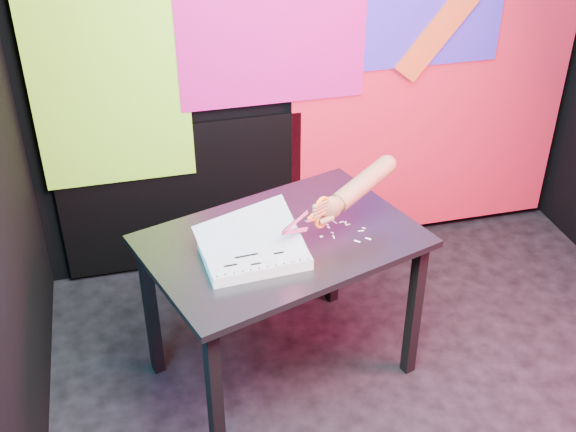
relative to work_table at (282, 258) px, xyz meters
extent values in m
cube|color=black|center=(0.43, 0.97, 0.70)|extent=(3.00, 0.01, 2.70)
cube|color=red|center=(1.08, 0.94, 0.20)|extent=(1.60, 0.02, 1.60)
cube|color=#C11177|center=(0.18, 0.92, 0.70)|extent=(0.95, 0.02, 0.80)
cube|color=#8FF42B|center=(-0.62, 0.93, 0.45)|extent=(0.75, 0.02, 1.00)
cube|color=black|center=(-0.32, 0.94, -0.20)|extent=(1.30, 0.02, 0.85)
cube|color=black|center=(-0.38, -0.45, -0.29)|extent=(0.06, 0.06, 0.72)
cube|color=black|center=(-0.57, 0.14, -0.29)|extent=(0.06, 0.06, 0.72)
cube|color=black|center=(0.57, -0.14, -0.29)|extent=(0.06, 0.06, 0.72)
cube|color=black|center=(0.38, 0.45, -0.29)|extent=(0.06, 0.06, 0.72)
cube|color=#3A3A3A|center=(0.00, 0.00, 0.08)|extent=(1.29, 1.05, 0.03)
cube|color=beige|center=(-0.14, -0.11, 0.12)|extent=(0.42, 0.32, 0.05)
cube|color=white|center=(-0.14, -0.11, 0.15)|extent=(0.42, 0.32, 0.00)
cube|color=white|center=(-0.14, -0.11, 0.15)|extent=(0.42, 0.30, 0.12)
cube|color=white|center=(-0.15, -0.09, 0.18)|extent=(0.44, 0.29, 0.21)
cylinder|color=black|center=(-0.32, -0.26, 0.15)|extent=(0.01, 0.01, 0.00)
cylinder|color=black|center=(-0.28, -0.25, 0.15)|extent=(0.01, 0.01, 0.00)
cylinder|color=black|center=(-0.25, -0.25, 0.15)|extent=(0.01, 0.01, 0.00)
cylinder|color=black|center=(-0.22, -0.25, 0.15)|extent=(0.01, 0.01, 0.00)
cylinder|color=black|center=(-0.18, -0.25, 0.15)|extent=(0.01, 0.01, 0.00)
cylinder|color=black|center=(-0.15, -0.24, 0.15)|extent=(0.01, 0.01, 0.00)
cylinder|color=black|center=(-0.12, -0.24, 0.15)|extent=(0.01, 0.01, 0.00)
cylinder|color=black|center=(-0.08, -0.24, 0.15)|extent=(0.01, 0.01, 0.00)
cylinder|color=black|center=(-0.05, -0.24, 0.15)|extent=(0.01, 0.01, 0.00)
cylinder|color=black|center=(-0.02, -0.24, 0.15)|extent=(0.01, 0.01, 0.00)
cylinder|color=black|center=(0.02, -0.23, 0.15)|extent=(0.01, 0.01, 0.00)
cylinder|color=black|center=(0.05, -0.23, 0.15)|extent=(0.01, 0.01, 0.00)
cylinder|color=black|center=(-0.33, 0.01, 0.15)|extent=(0.01, 0.01, 0.00)
cylinder|color=black|center=(-0.30, 0.02, 0.15)|extent=(0.01, 0.01, 0.00)
cylinder|color=black|center=(-0.27, 0.02, 0.15)|extent=(0.01, 0.01, 0.00)
cylinder|color=black|center=(-0.23, 0.02, 0.15)|extent=(0.01, 0.01, 0.00)
cylinder|color=black|center=(-0.20, 0.02, 0.15)|extent=(0.01, 0.01, 0.00)
cylinder|color=black|center=(-0.17, 0.03, 0.15)|extent=(0.01, 0.01, 0.00)
cylinder|color=black|center=(-0.14, 0.03, 0.15)|extent=(0.01, 0.01, 0.00)
cylinder|color=black|center=(-0.10, 0.03, 0.15)|extent=(0.01, 0.01, 0.00)
cylinder|color=black|center=(-0.07, 0.03, 0.15)|extent=(0.01, 0.01, 0.00)
cylinder|color=black|center=(-0.04, 0.03, 0.15)|extent=(0.01, 0.01, 0.00)
cylinder|color=black|center=(0.00, 0.04, 0.15)|extent=(0.01, 0.01, 0.00)
cylinder|color=black|center=(0.03, 0.04, 0.15)|extent=(0.01, 0.01, 0.00)
cube|color=black|center=(-0.24, -0.06, 0.15)|extent=(0.07, 0.02, 0.00)
cube|color=black|center=(-0.12, -0.08, 0.15)|extent=(0.05, 0.01, 0.00)
cube|color=black|center=(-0.18, -0.15, 0.15)|extent=(0.10, 0.02, 0.00)
cube|color=black|center=(-0.05, -0.17, 0.15)|extent=(0.04, 0.01, 0.00)
cube|color=black|center=(-0.25, -0.20, 0.15)|extent=(0.05, 0.01, 0.00)
cube|color=black|center=(-0.10, -0.02, 0.15)|extent=(0.06, 0.02, 0.00)
cube|color=black|center=(-0.16, -0.22, 0.15)|extent=(0.04, 0.01, 0.00)
cube|color=#97A0B7|center=(0.02, -0.14, 0.26)|extent=(0.13, 0.07, 0.06)
cube|color=#97A0B7|center=(0.02, -0.14, 0.22)|extent=(0.13, 0.07, 0.06)
cylinder|color=#97A0B7|center=(0.08, -0.10, 0.24)|extent=(0.02, 0.02, 0.01)
cube|color=orange|center=(0.10, -0.09, 0.23)|extent=(0.05, 0.04, 0.03)
cube|color=orange|center=(0.10, -0.09, 0.25)|extent=(0.05, 0.04, 0.03)
torus|color=orange|center=(0.15, -0.06, 0.28)|extent=(0.07, 0.05, 0.08)
torus|color=orange|center=(0.15, -0.06, 0.21)|extent=(0.07, 0.05, 0.08)
ellipsoid|color=#B07249|center=(0.20, -0.04, 0.24)|extent=(0.10, 0.06, 0.10)
cylinder|color=#B07249|center=(0.15, -0.06, 0.24)|extent=(0.08, 0.06, 0.02)
cylinder|color=#B07249|center=(0.15, -0.06, 0.26)|extent=(0.07, 0.05, 0.02)
cylinder|color=#B07249|center=(0.15, -0.06, 0.27)|extent=(0.07, 0.05, 0.02)
cylinder|color=#B07249|center=(0.15, -0.06, 0.29)|extent=(0.06, 0.05, 0.02)
cylinder|color=#B07249|center=(0.17, -0.07, 0.20)|extent=(0.07, 0.04, 0.03)
cylinder|color=#B07249|center=(0.24, -0.01, 0.25)|extent=(0.08, 0.09, 0.07)
cylinder|color=#B07249|center=(0.37, 0.06, 0.28)|extent=(0.32, 0.23, 0.15)
sphere|color=#B07249|center=(0.50, 0.13, 0.31)|extent=(0.08, 0.08, 0.08)
cube|color=white|center=(0.30, 0.03, 0.10)|extent=(0.02, 0.01, 0.00)
cube|color=white|center=(0.21, -0.04, 0.10)|extent=(0.01, 0.03, 0.00)
cube|color=white|center=(0.22, -0.01, 0.10)|extent=(0.01, 0.01, 0.00)
cube|color=white|center=(0.30, -0.10, 0.10)|extent=(0.02, 0.02, 0.00)
cube|color=white|center=(0.34, -0.03, 0.10)|extent=(0.03, 0.01, 0.00)
cube|color=white|center=(0.35, -0.09, 0.10)|extent=(0.02, 0.02, 0.00)
cube|color=white|center=(0.16, -0.03, 0.10)|extent=(0.01, 0.01, 0.00)
cube|color=white|center=(0.36, -0.01, 0.10)|extent=(0.02, 0.01, 0.00)
cube|color=white|center=(0.25, 0.06, 0.10)|extent=(0.02, 0.03, 0.00)
cube|color=white|center=(0.28, 0.06, 0.10)|extent=(0.02, 0.01, 0.00)
cube|color=white|center=(0.21, 0.05, 0.10)|extent=(0.02, 0.02, 0.00)
cube|color=white|center=(0.21, 0.03, 0.10)|extent=(0.01, 0.02, 0.00)
cube|color=white|center=(0.29, 0.05, 0.10)|extent=(0.01, 0.02, 0.00)
camera|label=1|loc=(-0.59, -2.42, 1.80)|focal=45.00mm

